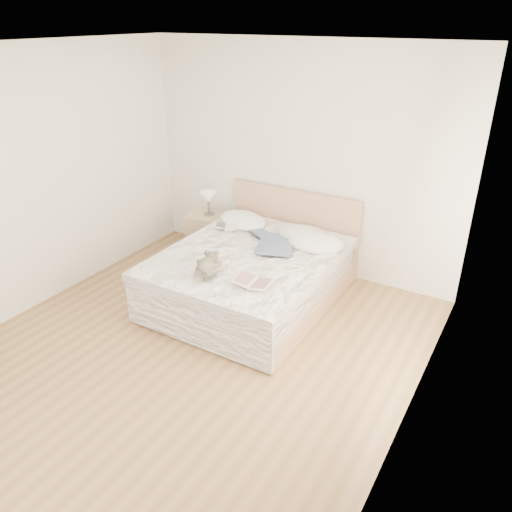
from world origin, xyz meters
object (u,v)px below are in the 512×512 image
(childrens_book, at_px, (253,282))
(table_lamp, at_px, (208,198))
(bed, at_px, (253,274))
(nightstand, at_px, (207,234))
(teddy_bear, at_px, (205,271))
(photo_book, at_px, (226,227))

(childrens_book, bearing_deg, table_lamp, 131.36)
(bed, relative_size, nightstand, 3.83)
(childrens_book, bearing_deg, teddy_bear, -176.96)
(table_lamp, distance_m, teddy_bear, 1.76)
(table_lamp, distance_m, childrens_book, 2.02)
(nightstand, bearing_deg, bed, -31.25)
(table_lamp, bearing_deg, photo_book, -35.79)
(table_lamp, height_order, childrens_book, table_lamp)
(bed, height_order, nightstand, bed)
(bed, xyz_separation_m, teddy_bear, (-0.10, -0.74, 0.34))
(bed, xyz_separation_m, table_lamp, (-1.09, 0.70, 0.48))
(nightstand, xyz_separation_m, table_lamp, (0.04, 0.02, 0.51))
(bed, bearing_deg, table_lamp, 147.21)
(photo_book, relative_size, teddy_bear, 0.89)
(photo_book, xyz_separation_m, teddy_bear, (0.48, -1.07, 0.02))
(teddy_bear, bearing_deg, photo_book, 96.40)
(nightstand, height_order, table_lamp, table_lamp)
(bed, xyz_separation_m, childrens_book, (0.40, -0.66, 0.32))
(bed, relative_size, table_lamp, 6.82)
(photo_book, bearing_deg, bed, -61.03)
(bed, distance_m, teddy_bear, 0.82)
(teddy_bear, bearing_deg, childrens_book, -8.45)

